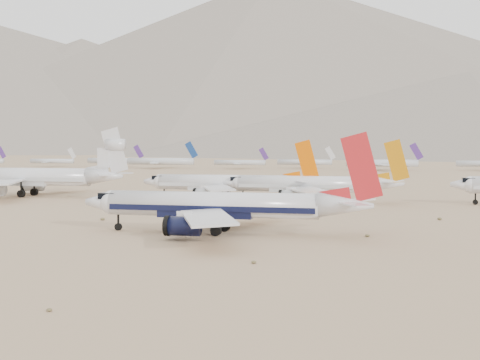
{
  "coord_description": "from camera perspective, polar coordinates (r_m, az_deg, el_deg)",
  "views": [
    {
      "loc": [
        28.9,
        -113.94,
        15.94
      ],
      "look_at": [
        -8.5,
        46.71,
        7.0
      ],
      "focal_mm": 50.0,
      "sensor_mm": 36.0,
      "label": 1
    }
  ],
  "objects": [
    {
      "name": "row2_white_trijet",
      "position": [
        211.28,
        -17.31,
        0.28
      ],
      "size": [
        58.98,
        57.64,
        20.9
      ],
      "color": "silver",
      "rests_on": "ground"
    },
    {
      "name": "row2_gold_tail",
      "position": [
        182.71,
        6.08,
        -0.41
      ],
      "size": [
        48.39,
        47.32,
        17.23
      ],
      "color": "silver",
      "rests_on": "ground"
    },
    {
      "name": "distant_storage_row",
      "position": [
        417.17,
        13.37,
        1.43
      ],
      "size": [
        608.96,
        60.68,
        15.34
      ],
      "color": "silver",
      "rests_on": "ground"
    },
    {
      "name": "main_airliner",
      "position": [
        118.2,
        -1.33,
        -2.23
      ],
      "size": [
        51.05,
        49.86,
        18.01
      ],
      "color": "silver",
      "rests_on": "ground"
    },
    {
      "name": "ground",
      "position": [
        118.62,
        -1.12,
        -4.62
      ],
      "size": [
        7000.0,
        7000.0,
        0.0
      ],
      "primitive_type": "plane",
      "color": "#917254",
      "rests_on": "ground"
    },
    {
      "name": "mountain_range",
      "position": [
        1771.04,
        14.55,
        8.65
      ],
      "size": [
        7354.0,
        3024.0,
        470.0
      ],
      "color": "slate",
      "rests_on": "ground"
    },
    {
      "name": "row2_orange_tail",
      "position": [
        188.62,
        -1.08,
        -0.28
      ],
      "size": [
        48.06,
        47.02,
        17.15
      ],
      "color": "silver",
      "rests_on": "ground"
    },
    {
      "name": "desert_scrub",
      "position": [
        105.74,
        -15.12,
        -5.52
      ],
      "size": [
        233.6,
        121.67,
        0.63
      ],
      "color": "brown",
      "rests_on": "ground"
    }
  ]
}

